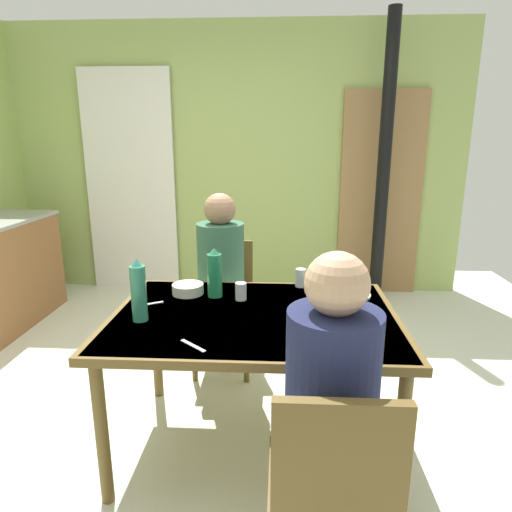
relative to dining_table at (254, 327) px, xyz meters
name	(u,v)px	position (x,y,z in m)	size (l,w,h in m)	color
ground_plane	(191,416)	(-0.38, 0.20, -0.66)	(6.11, 6.11, 0.00)	silver
wall_back	(232,162)	(-0.38, 2.55, 0.66)	(4.63, 0.10, 2.63)	#A2B866
door_wooden	(380,195)	(1.11, 2.47, 0.34)	(0.80, 0.05, 2.00)	#9B7346
stove_pipe_column	(384,165)	(1.06, 2.20, 0.66)	(0.12, 0.12, 2.63)	black
curtain_panel	(131,184)	(-1.40, 2.45, 0.45)	(0.90, 0.03, 2.21)	white
dining_table	(254,327)	(0.00, 0.00, 0.00)	(1.38, 0.98, 0.72)	brown
chair_near_diner	(332,487)	(0.29, -0.84, -0.16)	(0.40, 0.40, 0.87)	brown
chair_far_diner	(224,297)	(-0.26, 0.84, -0.16)	(0.40, 0.40, 0.87)	brown
person_near_diner	(332,382)	(0.29, -0.71, 0.13)	(0.30, 0.37, 0.77)	#23213D
person_far_diner	(221,262)	(-0.26, 0.71, 0.13)	(0.30, 0.37, 0.77)	#2E6B51
water_bottle_green_near	(139,292)	(-0.53, -0.11, 0.21)	(0.07, 0.07, 0.30)	#348C6A
water_bottle_green_far	(215,274)	(-0.23, 0.24, 0.19)	(0.08, 0.08, 0.27)	#207E4E
serving_bowl_center	(188,289)	(-0.38, 0.27, 0.09)	(0.17, 0.17, 0.06)	silver
dinner_plate_near_left	(362,315)	(0.52, 0.00, 0.07)	(0.20, 0.20, 0.01)	white
dinner_plate_near_right	(349,294)	(0.50, 0.29, 0.07)	(0.23, 0.23, 0.01)	white
drinking_glass_by_near_diner	(241,291)	(-0.08, 0.19, 0.11)	(0.06, 0.06, 0.09)	silver
drinking_glass_by_far_diner	(301,278)	(0.24, 0.42, 0.12)	(0.06, 0.06, 0.10)	silver
cutlery_knife_near	(193,346)	(-0.23, -0.36, 0.07)	(0.15, 0.02, 0.00)	silver
cutlery_fork_near	(149,304)	(-0.55, 0.09, 0.07)	(0.15, 0.02, 0.00)	silver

